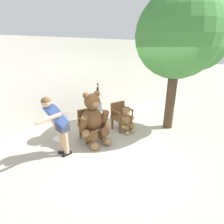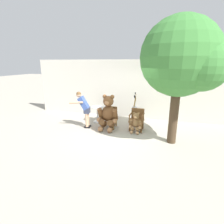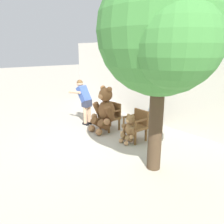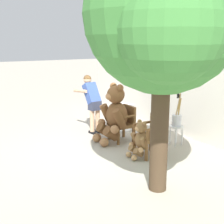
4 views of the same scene
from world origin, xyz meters
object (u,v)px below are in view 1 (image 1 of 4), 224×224
Objects in this scene: teddy_bear_small at (126,120)px; wooden_chair_right at (121,115)px; wooden_chair_left at (89,124)px; teddy_bear_large at (94,119)px; person_visitor at (57,121)px; white_stool at (99,112)px; brush_bucket at (99,104)px; round_side_table at (58,125)px; patio_tree at (182,38)px.

wooden_chair_right is at bearing 89.35° from teddy_bear_small.
teddy_bear_large reaches higher than wooden_chair_left.
teddy_bear_large is 0.94× the size of person_visitor.
person_visitor is 3.30× the size of white_stool.
wooden_chair_left is at bearing -133.85° from brush_bucket.
teddy_bear_large is (-0.00, -0.26, 0.24)m from wooden_chair_left.
round_side_table is 4.26m from patio_tree.
round_side_table is (0.28, 0.80, -0.46)m from person_visitor.
white_stool is at bearing 16.11° from round_side_table.
person_visitor is at bearing -174.64° from teddy_bear_large.
wooden_chair_right reaches higher than round_side_table.
teddy_bear_large is 1.78× the size of teddy_bear_small.
patio_tree reaches higher than person_visitor.
person_visitor is (-1.01, -0.09, 0.21)m from teddy_bear_large.
round_side_table is at bearing 166.61° from wooden_chair_right.
teddy_bear_large is at bearing -127.07° from white_stool.
wooden_chair_right is 2.23m from person_visitor.
white_stool is (1.90, 1.27, -0.55)m from person_visitor.
person_visitor is at bearing -146.23° from white_stool.
patio_tree reaches higher than brush_bucket.
brush_bucket is 1.27× the size of round_side_table.
patio_tree reaches higher than white_stool.
wooden_chair_left is 1.16m from person_visitor.
wooden_chair_left is 0.35m from teddy_bear_large.
brush_bucket is (-0.26, 0.92, 0.18)m from wooden_chair_right.
brush_bucket is (1.90, 1.27, -0.26)m from person_visitor.
teddy_bear_large is at bearing 178.67° from teddy_bear_small.
patio_tree is (3.32, -1.35, 2.30)m from round_side_table.
white_stool is 0.29m from brush_bucket.
wooden_chair_right is 1.87× the size of white_stool.
teddy_bear_small is at bearing 156.73° from patio_tree.
wooden_chair_left is at bearing 160.68° from patio_tree.
teddy_bear_large is 1.56× the size of brush_bucket.
round_side_table is at bearing 148.77° from wooden_chair_left.
person_visitor reaches higher than teddy_bear_large.
white_stool is at bearing 33.77° from person_visitor.
white_stool is 0.50× the size of brush_bucket.
white_stool is at bearing -79.35° from brush_bucket.
round_side_table is (-1.62, -0.47, -0.20)m from brush_bucket.
teddy_bear_small is 1.26m from brush_bucket.
wooden_chair_right is 1.07× the size of teddy_bear_small.
round_side_table is at bearing 157.83° from patio_tree.
white_stool is at bearing 52.93° from teddy_bear_large.
wooden_chair_left is at bearing 19.23° from person_visitor.
wooden_chair_right is at bearing 147.82° from patio_tree.
teddy_bear_small reaches higher than round_side_table.
patio_tree is at bearing -23.27° from teddy_bear_small.
wooden_chair_right is at bearing -13.39° from round_side_table.
wooden_chair_left is 1.00× the size of wooden_chair_right.
wooden_chair_left is 1.19× the size of round_side_table.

